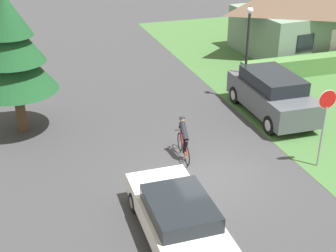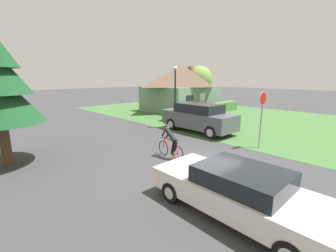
{
  "view_description": "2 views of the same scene",
  "coord_description": "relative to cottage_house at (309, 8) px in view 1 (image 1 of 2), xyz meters",
  "views": [
    {
      "loc": [
        -5.61,
        -12.59,
        8.6
      ],
      "look_at": [
        -0.79,
        1.96,
        1.16
      ],
      "focal_mm": 50.0,
      "sensor_mm": 36.0,
      "label": 1
    },
    {
      "loc": [
        -7.11,
        -5.39,
        3.6
      ],
      "look_at": [
        0.47,
        2.56,
        1.22
      ],
      "focal_mm": 24.0,
      "sensor_mm": 36.0,
      "label": 2
    }
  ],
  "objects": [
    {
      "name": "stop_sign",
      "position": [
        -7.58,
        -12.59,
        -0.57
      ],
      "size": [
        0.68,
        0.07,
        2.92
      ],
      "rotation": [
        0.0,
        0.0,
        3.08
      ],
      "color": "gray",
      "rests_on": "ground"
    },
    {
      "name": "hedge_row",
      "position": [
        -0.89,
        -4.04,
        -2.11
      ],
      "size": [
        10.7,
        0.9,
        0.99
      ],
      "primitive_type": "cube",
      "color": "#4C7A3D",
      "rests_on": "ground"
    },
    {
      "name": "cottage_house",
      "position": [
        0.0,
        0.0,
        0.0
      ],
      "size": [
        9.0,
        6.64,
        5.01
      ],
      "rotation": [
        0.0,
        0.0,
        0.08
      ],
      "color": "slate",
      "rests_on": "ground"
    },
    {
      "name": "ground_plane",
      "position": [
        -11.59,
        -12.02,
        -2.6
      ],
      "size": [
        140.0,
        140.0,
        0.0
      ],
      "primitive_type": "plane",
      "color": "#38383A"
    },
    {
      "name": "conifer_tall_near",
      "position": [
        -17.43,
        -6.33,
        0.79
      ],
      "size": [
        3.26,
        3.26,
        5.57
      ],
      "color": "#4C3823",
      "rests_on": "ground"
    },
    {
      "name": "street_lamp",
      "position": [
        -7.31,
        -6.19,
        0.24
      ],
      "size": [
        0.3,
        0.3,
        4.43
      ],
      "color": "black",
      "rests_on": "ground"
    },
    {
      "name": "cyclist",
      "position": [
        -11.91,
        -10.46,
        -1.87
      ],
      "size": [
        0.44,
        1.79,
        1.53
      ],
      "rotation": [
        0.0,
        0.0,
        1.46
      ],
      "color": "black",
      "rests_on": "ground"
    },
    {
      "name": "sedan_left_lane",
      "position": [
        -13.62,
        -14.77,
        -1.93
      ],
      "size": [
        2.0,
        4.79,
        1.33
      ],
      "rotation": [
        0.0,
        0.0,
        1.56
      ],
      "color": "silver",
      "rests_on": "ground"
    },
    {
      "name": "parked_suv_right",
      "position": [
        -6.98,
        -8.13,
        -1.63
      ],
      "size": [
        2.18,
        5.02,
        1.91
      ],
      "rotation": [
        0.0,
        0.0,
        1.55
      ],
      "color": "#4C5156",
      "rests_on": "ground"
    }
  ]
}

